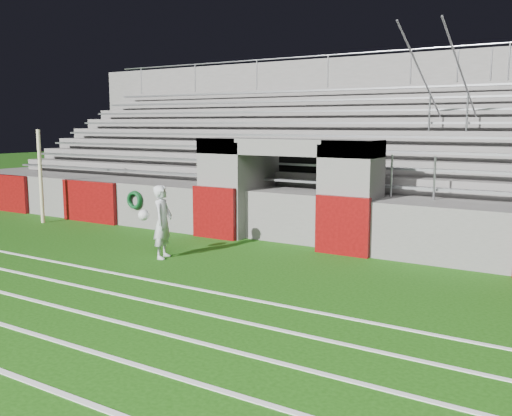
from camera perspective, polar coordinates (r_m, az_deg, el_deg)
The scene contains 5 objects.
ground at distance 11.64m, azimuth -5.58°, elevation -6.39°, with size 90.00×90.00×0.00m, color #17480C.
field_post at distance 18.27m, azimuth -20.74°, elevation 2.96°, with size 0.11×0.11×2.80m, color beige.
stadium_structure at distance 18.28m, azimuth 9.81°, elevation 3.67°, with size 26.00×8.48×5.42m.
goalkeeper_with_ball at distance 12.79m, azimuth -9.37°, elevation -1.36°, with size 0.76×0.69×1.63m.
hose_coil at distance 16.64m, azimuth -12.06°, elevation 0.79°, with size 0.54×0.15×0.54m.
Camera 1 is at (6.90, -8.89, 2.97)m, focal length 40.00 mm.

